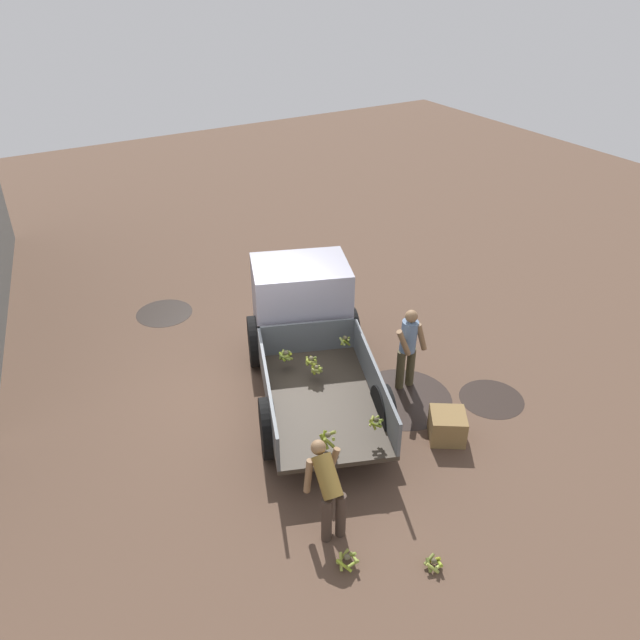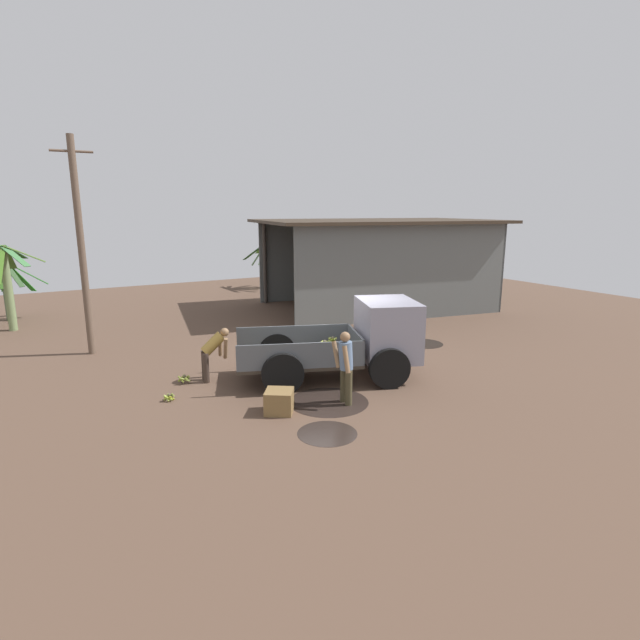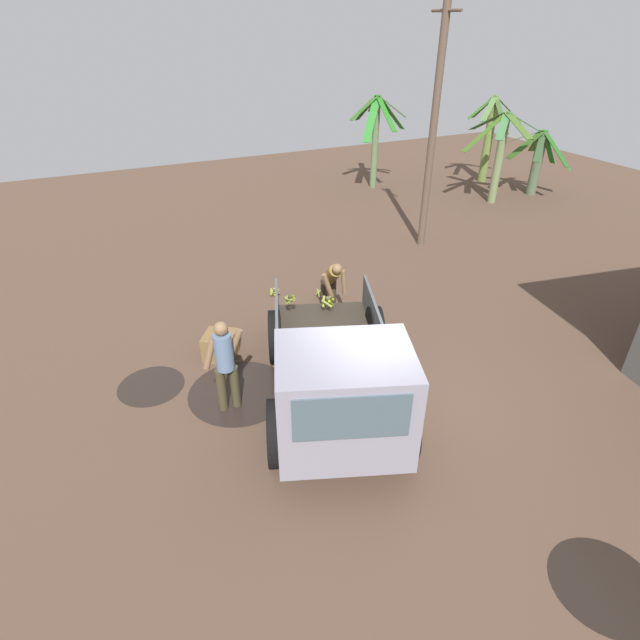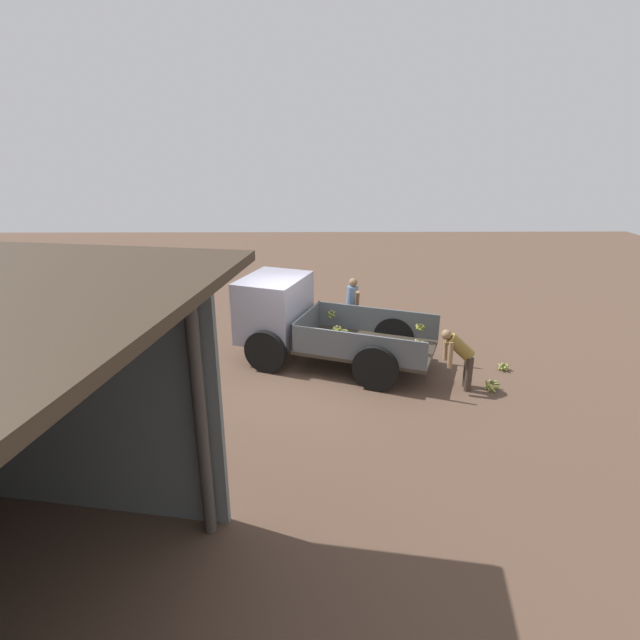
{
  "view_description": "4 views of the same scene",
  "coord_description": "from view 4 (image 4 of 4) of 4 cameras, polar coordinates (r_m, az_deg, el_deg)",
  "views": [
    {
      "loc": [
        -8.38,
        3.81,
        7.03
      ],
      "look_at": [
        -0.05,
        -1.08,
        1.16
      ],
      "focal_mm": 35.0,
      "sensor_mm": 36.0,
      "label": 1
    },
    {
      "loc": [
        -6.76,
        -10.92,
        4.19
      ],
      "look_at": [
        -0.86,
        -0.44,
        1.5
      ],
      "focal_mm": 28.0,
      "sensor_mm": 36.0,
      "label": 2
    },
    {
      "loc": [
        5.2,
        -3.57,
        5.54
      ],
      "look_at": [
        -0.72,
        -0.79,
        1.58
      ],
      "focal_mm": 28.0,
      "sensor_mm": 36.0,
      "label": 3
    },
    {
      "loc": [
        -0.25,
        10.13,
        5.0
      ],
      "look_at": [
        -0.36,
        0.29,
        1.4
      ],
      "focal_mm": 28.0,
      "sensor_mm": 36.0,
      "label": 4
    }
  ],
  "objects": [
    {
      "name": "ground",
      "position": [
        11.3,
        -1.85,
        -6.19
      ],
      "size": [
        36.0,
        36.0,
        0.0
      ],
      "primitive_type": "plane",
      "color": "brown"
    },
    {
      "name": "mud_patch_2",
      "position": [
        13.14,
        4.87,
        -2.35
      ],
      "size": [
        1.78,
        1.78,
        0.01
      ],
      "primitive_type": "cylinder",
      "color": "#2D231E",
      "rests_on": "ground"
    },
    {
      "name": "mud_patch_0",
      "position": [
        14.5,
        7.64,
        -0.26
      ],
      "size": [
        1.15,
        1.15,
        0.01
      ],
      "primitive_type": "cylinder",
      "color": "#2C221D",
      "rests_on": "ground"
    },
    {
      "name": "banana_bunch_on_ground_1",
      "position": [
        11.15,
        19.04,
        -7.01
      ],
      "size": [
        0.31,
        0.31,
        0.22
      ],
      "color": "brown",
      "rests_on": "ground"
    },
    {
      "name": "wooden_crate_0",
      "position": [
        13.21,
        10.07,
        -1.35
      ],
      "size": [
        0.79,
        0.79,
        0.48
      ],
      "primitive_type": "cube",
      "rotation": [
        0.0,
        0.0,
        0.99
      ],
      "color": "brown",
      "rests_on": "ground"
    },
    {
      "name": "banana_bunch_on_ground_0",
      "position": [
        12.18,
        20.24,
        -5.01
      ],
      "size": [
        0.25,
        0.25,
        0.17
      ],
      "color": "#4E4632",
      "rests_on": "ground"
    },
    {
      "name": "cargo_truck",
      "position": [
        11.75,
        -2.85,
        0.28
      ],
      "size": [
        4.8,
        3.26,
        1.95
      ],
      "rotation": [
        0.0,
        0.0,
        -0.36
      ],
      "color": "#362D24",
      "rests_on": "ground"
    },
    {
      "name": "person_worker_loading",
      "position": [
        10.78,
        15.7,
        -3.85
      ],
      "size": [
        0.72,
        0.59,
        1.31
      ],
      "rotation": [
        0.0,
        0.0,
        -0.12
      ],
      "color": "#3D2F27",
      "rests_on": "ground"
    },
    {
      "name": "person_foreground_visitor",
      "position": [
        13.04,
        3.7,
        1.72
      ],
      "size": [
        0.35,
        0.7,
        1.62
      ],
      "rotation": [
        0.0,
        0.0,
        3.1
      ],
      "color": "#453E28",
      "rests_on": "ground"
    },
    {
      "name": "mud_patch_1",
      "position": [
        11.28,
        -20.71,
        -7.62
      ],
      "size": [
        1.23,
        1.23,
        0.01
      ],
      "primitive_type": "cylinder",
      "color": "black",
      "rests_on": "ground"
    }
  ]
}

